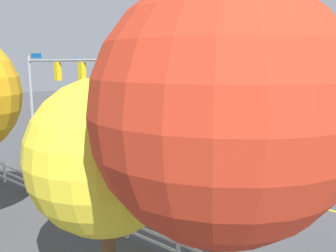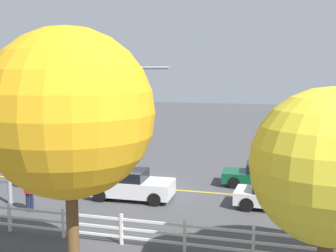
{
  "view_description": "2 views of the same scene",
  "coord_description": "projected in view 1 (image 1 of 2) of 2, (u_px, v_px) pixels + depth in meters",
  "views": [
    {
      "loc": [
        -15.48,
        15.61,
        6.23
      ],
      "look_at": [
        -2.48,
        0.27,
        2.73
      ],
      "focal_mm": 38.09,
      "sensor_mm": 36.0,
      "label": 1
    },
    {
      "loc": [
        -7.35,
        21.09,
        6.32
      ],
      "look_at": [
        -1.67,
        0.39,
        3.48
      ],
      "focal_mm": 45.0,
      "sensor_mm": 36.0,
      "label": 2
    }
  ],
  "objects": [
    {
      "name": "car_1",
      "position": [
        247.0,
        165.0,
        19.95
      ],
      "size": [
        4.33,
        1.94,
        1.3
      ],
      "rotation": [
        0.0,
        0.0,
        6.32
      ],
      "color": "#0C4C2D",
      "rests_on": "ground_plane"
    },
    {
      "name": "tree_3",
      "position": [
        220.0,
        112.0,
        6.82
      ],
      "size": [
        5.07,
        5.07,
        7.86
      ],
      "color": "brown",
      "rests_on": "ground_plane"
    },
    {
      "name": "ground_plane",
      "position": [
        141.0,
        163.0,
        22.66
      ],
      "size": [
        120.0,
        120.0,
        0.0
      ],
      "primitive_type": "plane",
      "color": "#444447"
    },
    {
      "name": "car_3",
      "position": [
        225.0,
        186.0,
        16.62
      ],
      "size": [
        4.01,
        1.95,
        1.3
      ],
      "rotation": [
        0.0,
        0.0,
        3.1
      ],
      "color": "silver",
      "rests_on": "ground_plane"
    },
    {
      "name": "car_2",
      "position": [
        129.0,
        141.0,
        26.31
      ],
      "size": [
        4.34,
        1.96,
        1.37
      ],
      "rotation": [
        0.0,
        0.0,
        6.27
      ],
      "color": "slate",
      "rests_on": "ground_plane"
    },
    {
      "name": "white_rail_fence",
      "position": [
        70.0,
        198.0,
        15.12
      ],
      "size": [
        26.1,
        0.1,
        1.15
      ],
      "color": "white",
      "rests_on": "ground_plane"
    },
    {
      "name": "signal_assembly",
      "position": [
        50.0,
        89.0,
        20.34
      ],
      "size": [
        7.91,
        0.38,
        6.85
      ],
      "color": "gray",
      "rests_on": "ground_plane"
    },
    {
      "name": "tree_4",
      "position": [
        106.0,
        157.0,
        9.11
      ],
      "size": [
        4.07,
        4.07,
        5.94
      ],
      "color": "brown",
      "rests_on": "ground_plane"
    },
    {
      "name": "pedestrian",
      "position": [
        38.0,
        155.0,
        20.94
      ],
      "size": [
        0.43,
        0.3,
        1.69
      ],
      "rotation": [
        0.0,
        0.0,
        4.82
      ],
      "color": "#191E3F",
      "rests_on": "ground_plane"
    },
    {
      "name": "lane_center_stripe",
      "position": [
        192.0,
        176.0,
        20.11
      ],
      "size": [
        28.0,
        0.16,
        0.01
      ],
      "primitive_type": "cube",
      "color": "gold",
      "rests_on": "ground_plane"
    },
    {
      "name": "car_0",
      "position": [
        119.0,
        160.0,
        20.84
      ],
      "size": [
        4.07,
        1.99,
        1.45
      ],
      "rotation": [
        0.0,
        0.0,
        3.17
      ],
      "color": "silver",
      "rests_on": "ground_plane"
    }
  ]
}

